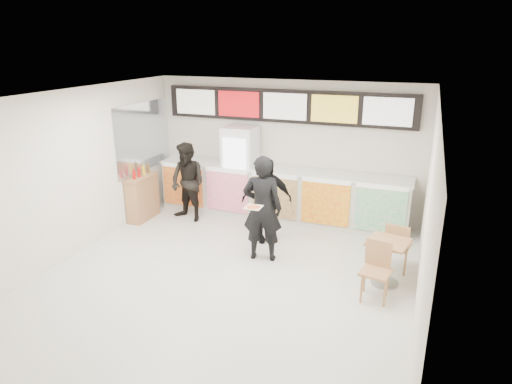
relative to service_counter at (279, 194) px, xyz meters
The scene contains 15 objects.
floor 3.15m from the service_counter, 90.00° to the right, with size 7.00×7.00×0.00m, color beige.
ceiling 3.93m from the service_counter, 90.00° to the right, with size 7.00×7.00×0.00m, color white.
wall_back 1.01m from the service_counter, 90.00° to the left, with size 6.00×6.00×0.00m, color silver.
wall_left 4.41m from the service_counter, 134.13° to the right, with size 7.00×7.00×0.00m, color silver.
wall_right 4.41m from the service_counter, 45.87° to the right, with size 7.00×7.00×0.00m, color silver.
service_counter is the anchor object (origin of this frame).
menu_board 1.90m from the service_counter, 90.00° to the left, with size 5.50×0.14×0.70m.
drinks_fridge 1.03m from the service_counter, behind, with size 0.70×0.67×2.00m.
mirror_panel 3.28m from the service_counter, 167.87° to the right, with size 0.01×2.00×1.50m, color #B2B7BF.
customer_main 2.05m from the service_counter, 81.05° to the right, with size 0.70×0.46×1.93m, color black.
customer_left 2.02m from the service_counter, 156.91° to the right, with size 0.84×0.65×1.73m, color black.
customer_mid 1.24m from the service_counter, 84.32° to the right, with size 0.98×0.41×1.68m, color black.
pizza_slice 2.52m from the service_counter, 82.68° to the right, with size 0.36×0.36×0.02m.
cafe_table 3.29m from the service_counter, 40.56° to the right, with size 0.72×1.59×0.90m.
condiment_ledge 3.02m from the service_counter, 159.06° to the right, with size 0.36×0.88×1.17m.
Camera 1 is at (2.85, -5.98, 3.80)m, focal length 32.00 mm.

